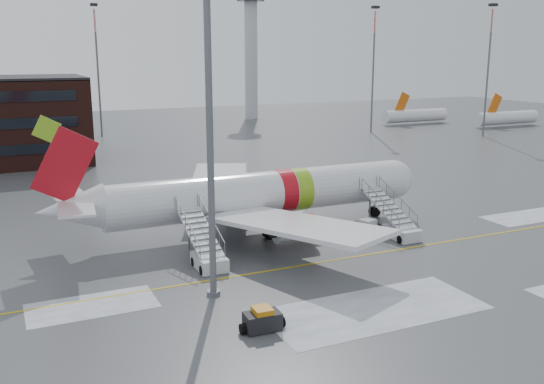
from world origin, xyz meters
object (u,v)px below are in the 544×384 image
airliner (253,195)px  airstair_aft (206,252)px  pushback_tug (369,227)px  light_mast_near (209,80)px  airstair_fwd (397,225)px  baggage_tractor (262,321)px

airliner → airstair_aft: (-6.62, -6.54, -2.35)m
airliner → pushback_tug: 10.68m
light_mast_near → pushback_tug: bearing=22.8°
airliner → pushback_tug: (9.05, -4.94, -2.78)m
airliner → pushback_tug: airliner is taller
airstair_aft → light_mast_near: 14.22m
airstair_aft → airstair_fwd: bearing=0.0°
airstair_aft → baggage_tractor: 11.79m
airstair_fwd → light_mast_near: size_ratio=0.28×
airstair_fwd → light_mast_near: (-18.83, -5.59, 13.00)m
airstair_fwd → airstair_aft: same height
airliner → airstair_fwd: bearing=-31.1°
airstair_aft → pushback_tug: bearing=5.8°
baggage_tractor → light_mast_near: 14.84m
baggage_tractor → airstair_aft: bearing=87.2°
airliner → pushback_tug: bearing=-28.7°
airstair_fwd → pushback_tug: bearing=138.2°
pushback_tug → light_mast_near: 22.86m
airliner → airstair_fwd: 12.86m
baggage_tractor → airliner: bearing=68.5°
airliner → airstair_aft: airliner is taller
airliner → airstair_aft: 9.60m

